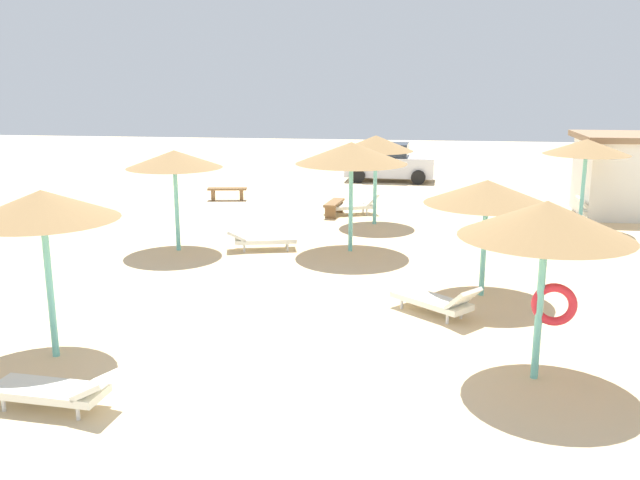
{
  "coord_description": "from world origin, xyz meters",
  "views": [
    {
      "loc": [
        2.02,
        -11.65,
        4.78
      ],
      "look_at": [
        0.0,
        3.0,
        1.2
      ],
      "focal_mm": 38.52,
      "sensor_mm": 36.0,
      "label": 1
    }
  ],
  "objects_px": {
    "parasol_0": "(351,153)",
    "lounger_1": "(352,205)",
    "parasol_1": "(376,144)",
    "lounger_4": "(603,211)",
    "parasol_3": "(42,206)",
    "parasol_2": "(487,192)",
    "lounger_0": "(261,239)",
    "bench_0": "(334,206)",
    "bench_1": "(227,191)",
    "beach_cabana": "(635,174)",
    "lounger_2": "(436,300)",
    "parasol_8": "(547,221)",
    "parasol_4": "(587,147)",
    "lounger_3": "(57,390)",
    "parked_car": "(389,163)",
    "parasol_6": "(174,159)"
  },
  "relations": [
    {
      "from": "parked_car",
      "to": "bench_1",
      "type": "bearing_deg",
      "value": -135.61
    },
    {
      "from": "lounger_0",
      "to": "lounger_2",
      "type": "relative_size",
      "value": 1.1
    },
    {
      "from": "lounger_0",
      "to": "parasol_4",
      "type": "bearing_deg",
      "value": 22.13
    },
    {
      "from": "beach_cabana",
      "to": "parasol_8",
      "type": "bearing_deg",
      "value": -111.36
    },
    {
      "from": "parasol_6",
      "to": "parasol_8",
      "type": "distance_m",
      "value": 11.12
    },
    {
      "from": "parasol_4",
      "to": "parasol_6",
      "type": "bearing_deg",
      "value": -160.33
    },
    {
      "from": "parasol_8",
      "to": "lounger_3",
      "type": "distance_m",
      "value": 7.73
    },
    {
      "from": "parasol_1",
      "to": "lounger_4",
      "type": "relative_size",
      "value": 1.54
    },
    {
      "from": "parasol_8",
      "to": "lounger_2",
      "type": "height_order",
      "value": "parasol_8"
    },
    {
      "from": "parasol_0",
      "to": "parasol_4",
      "type": "bearing_deg",
      "value": 27.59
    },
    {
      "from": "parasol_0",
      "to": "lounger_0",
      "type": "xyz_separation_m",
      "value": [
        -2.5,
        -0.21,
        -2.4
      ]
    },
    {
      "from": "bench_0",
      "to": "parasol_0",
      "type": "bearing_deg",
      "value": -78.13
    },
    {
      "from": "parasol_0",
      "to": "lounger_1",
      "type": "xyz_separation_m",
      "value": [
        -0.41,
        5.1,
        -2.39
      ]
    },
    {
      "from": "parasol_8",
      "to": "lounger_0",
      "type": "distance_m",
      "value": 10.04
    },
    {
      "from": "lounger_1",
      "to": "lounger_4",
      "type": "height_order",
      "value": "lounger_4"
    },
    {
      "from": "parasol_3",
      "to": "parasol_4",
      "type": "distance_m",
      "value": 16.2
    },
    {
      "from": "parasol_0",
      "to": "parasol_8",
      "type": "distance_m",
      "value": 8.61
    },
    {
      "from": "parasol_1",
      "to": "parasol_8",
      "type": "distance_m",
      "value": 11.85
    },
    {
      "from": "lounger_0",
      "to": "bench_1",
      "type": "xyz_separation_m",
      "value": [
        -2.99,
        7.42,
        0.04
      ]
    },
    {
      "from": "parasol_6",
      "to": "lounger_2",
      "type": "xyz_separation_m",
      "value": [
        6.98,
        -4.43,
        -2.21
      ]
    },
    {
      "from": "parasol_8",
      "to": "lounger_3",
      "type": "relative_size",
      "value": 1.49
    },
    {
      "from": "parasol_4",
      "to": "lounger_0",
      "type": "distance_m",
      "value": 10.41
    },
    {
      "from": "lounger_1",
      "to": "beach_cabana",
      "type": "relative_size",
      "value": 0.5
    },
    {
      "from": "parasol_0",
      "to": "bench_1",
      "type": "distance_m",
      "value": 9.36
    },
    {
      "from": "lounger_2",
      "to": "parked_car",
      "type": "distance_m",
      "value": 18.18
    },
    {
      "from": "parasol_1",
      "to": "parasol_3",
      "type": "height_order",
      "value": "parasol_3"
    },
    {
      "from": "parasol_1",
      "to": "lounger_2",
      "type": "bearing_deg",
      "value": -78.4
    },
    {
      "from": "lounger_0",
      "to": "lounger_2",
      "type": "xyz_separation_m",
      "value": [
        4.72,
        -4.78,
        0.01
      ]
    },
    {
      "from": "parasol_6",
      "to": "bench_0",
      "type": "height_order",
      "value": "parasol_6"
    },
    {
      "from": "parasol_3",
      "to": "parasol_2",
      "type": "bearing_deg",
      "value": 30.36
    },
    {
      "from": "parasol_6",
      "to": "parasol_1",
      "type": "bearing_deg",
      "value": 38.78
    },
    {
      "from": "lounger_1",
      "to": "lounger_3",
      "type": "height_order",
      "value": "lounger_1"
    },
    {
      "from": "parasol_4",
      "to": "lounger_3",
      "type": "xyz_separation_m",
      "value": [
        -10.29,
        -13.43,
        -2.29
      ]
    },
    {
      "from": "parasol_1",
      "to": "lounger_4",
      "type": "distance_m",
      "value": 8.04
    },
    {
      "from": "parasol_8",
      "to": "parked_car",
      "type": "distance_m",
      "value": 21.18
    },
    {
      "from": "bench_1",
      "to": "parasol_3",
      "type": "bearing_deg",
      "value": -85.91
    },
    {
      "from": "parked_car",
      "to": "parasol_6",
      "type": "bearing_deg",
      "value": -111.2
    },
    {
      "from": "lounger_3",
      "to": "lounger_4",
      "type": "relative_size",
      "value": 1.05
    },
    {
      "from": "parasol_2",
      "to": "parasol_8",
      "type": "bearing_deg",
      "value": -83.74
    },
    {
      "from": "lounger_4",
      "to": "lounger_1",
      "type": "bearing_deg",
      "value": -179.31
    },
    {
      "from": "parasol_3",
      "to": "lounger_3",
      "type": "xyz_separation_m",
      "value": [
        1.02,
        -1.84,
        -2.36
      ]
    },
    {
      "from": "parasol_0",
      "to": "parasol_2",
      "type": "relative_size",
      "value": 1.12
    },
    {
      "from": "lounger_3",
      "to": "parked_car",
      "type": "xyz_separation_m",
      "value": [
        3.92,
        22.93,
        0.51
      ]
    },
    {
      "from": "bench_0",
      "to": "bench_1",
      "type": "xyz_separation_m",
      "value": [
        -4.47,
        2.36,
        0.0
      ]
    },
    {
      "from": "parasol_8",
      "to": "lounger_2",
      "type": "relative_size",
      "value": 1.59
    },
    {
      "from": "lounger_2",
      "to": "beach_cabana",
      "type": "xyz_separation_m",
      "value": [
        6.99,
        11.28,
        1.11
      ]
    },
    {
      "from": "bench_0",
      "to": "parked_car",
      "type": "bearing_deg",
      "value": 79.31
    },
    {
      "from": "parasol_3",
      "to": "beach_cabana",
      "type": "distance_m",
      "value": 19.76
    },
    {
      "from": "parasol_2",
      "to": "beach_cabana",
      "type": "height_order",
      "value": "beach_cabana"
    },
    {
      "from": "bench_0",
      "to": "parasol_3",
      "type": "bearing_deg",
      "value": -104.76
    }
  ]
}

